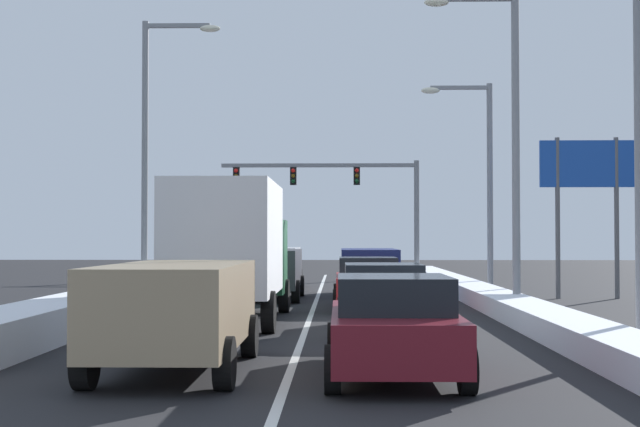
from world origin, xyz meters
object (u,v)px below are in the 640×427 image
suv_tan_center_lane_nearest (177,306)px  street_lamp_right_near (622,53)px  suv_charcoal_center_lane_third (270,269)px  street_lamp_right_mid (504,123)px  sedan_red_right_lane_third (368,283)px  suv_silver_center_lane_fourth (274,264)px  sedan_maroon_right_lane_nearest (393,326)px  suv_navy_right_lane_fourth (369,267)px  roadside_sign_right (587,181)px  sedan_white_right_lane_second (383,298)px  box_truck_center_lane_second (231,245)px  street_lamp_left_mid (154,135)px  street_lamp_right_far (480,167)px  traffic_light_gantry (347,188)px

suv_tan_center_lane_nearest → street_lamp_right_near: size_ratio=0.52×
suv_charcoal_center_lane_third → street_lamp_right_mid: (6.94, -4.97, 4.28)m
sedan_red_right_lane_third → suv_silver_center_lane_fourth: bearing=109.2°
sedan_maroon_right_lane_nearest → suv_navy_right_lane_fourth: 18.56m
suv_navy_right_lane_fourth → roadside_sign_right: roadside_sign_right is taller
street_lamp_right_near → suv_tan_center_lane_nearest: bearing=-159.6°
sedan_white_right_lane_second → suv_charcoal_center_lane_third: size_ratio=0.92×
sedan_white_right_lane_second → street_lamp_right_mid: street_lamp_right_mid is taller
box_truck_center_lane_second → street_lamp_left_mid: street_lamp_left_mid is taller
sedan_white_right_lane_second → street_lamp_left_mid: size_ratio=0.48×
street_lamp_right_far → traffic_light_gantry: bearing=108.4°
suv_navy_right_lane_fourth → street_lamp_left_mid: street_lamp_left_mid is taller
suv_charcoal_center_lane_third → suv_silver_center_lane_fourth: size_ratio=1.00×
roadside_sign_right → suv_navy_right_lane_fourth: bearing=169.8°
suv_navy_right_lane_fourth → street_lamp_right_near: (4.24, -15.21, 4.52)m
sedan_maroon_right_lane_nearest → street_lamp_right_mid: 13.03m
sedan_red_right_lane_third → street_lamp_right_near: (4.48, -9.29, 4.77)m
suv_tan_center_lane_nearest → street_lamp_right_near: (7.82, 2.91, 4.52)m
street_lamp_right_near → sedan_white_right_lane_second: bearing=147.3°
street_lamp_right_mid → sedan_maroon_right_lane_nearest: bearing=-108.1°
suv_navy_right_lane_fourth → street_lamp_right_mid: size_ratio=0.55×
suv_navy_right_lane_fourth → traffic_light_gantry: size_ratio=0.46×
street_lamp_right_mid → street_lamp_right_far: (0.63, 8.27, -0.59)m
box_truck_center_lane_second → suv_charcoal_center_lane_third: 8.21m
suv_navy_right_lane_fourth → street_lamp_right_near: 16.43m
sedan_maroon_right_lane_nearest → street_lamp_left_mid: bearing=113.0°
sedan_white_right_lane_second → suv_navy_right_lane_fourth: (0.11, 12.42, 0.25)m
sedan_red_right_lane_third → traffic_light_gantry: bearing=91.1°
suv_charcoal_center_lane_third → street_lamp_right_far: (7.57, 3.30, 3.69)m
suv_navy_right_lane_fourth → box_truck_center_lane_second: 10.83m
street_lamp_right_near → street_lamp_right_far: (-0.06, 16.54, -0.83)m
street_lamp_left_mid → roadside_sign_right: (14.72, 0.58, -1.53)m
sedan_maroon_right_lane_nearest → traffic_light_gantry: bearing=90.6°
street_lamp_right_far → street_lamp_left_mid: (-11.50, -3.24, 0.84)m
suv_tan_center_lane_nearest → street_lamp_left_mid: size_ratio=0.52×
traffic_light_gantry → street_lamp_right_far: (4.82, -14.46, -0.02)m
traffic_light_gantry → street_lamp_right_near: (4.88, -30.99, 0.81)m
street_lamp_right_far → street_lamp_left_mid: street_lamp_left_mid is taller
street_lamp_right_near → roadside_sign_right: bearing=77.2°
traffic_light_gantry → street_lamp_right_mid: 23.11m
sedan_white_right_lane_second → suv_tan_center_lane_nearest: 6.67m
sedan_maroon_right_lane_nearest → suv_tan_center_lane_nearest: size_ratio=0.92×
suv_navy_right_lane_fourth → traffic_light_gantry: (-0.64, 15.78, 3.71)m
suv_navy_right_lane_fourth → suv_charcoal_center_lane_third: bearing=-149.8°
street_lamp_left_mid → traffic_light_gantry: bearing=69.3°
street_lamp_right_mid → roadside_sign_right: (3.85, 5.61, -1.28)m
suv_silver_center_lane_fourth → sedan_red_right_lane_third: bearing=-70.8°
suv_silver_center_lane_fourth → street_lamp_right_mid: (7.25, -11.00, 4.28)m
suv_silver_center_lane_fourth → street_lamp_right_far: size_ratio=0.63×
sedan_red_right_lane_third → street_lamp_left_mid: 9.44m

